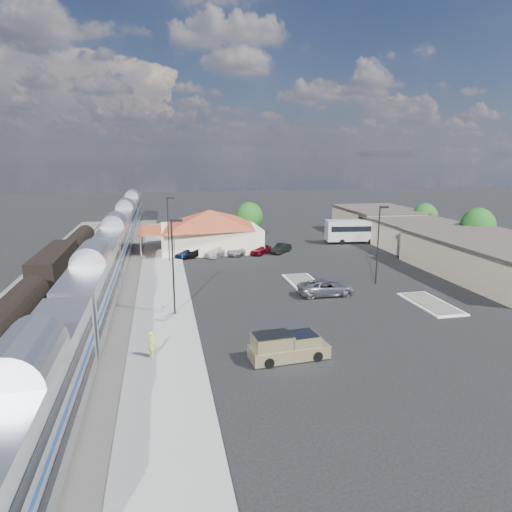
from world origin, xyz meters
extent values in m
plane|color=black|center=(0.00, 0.00, 0.00)|extent=(280.00, 280.00, 0.00)
cube|color=#4C4944|center=(-21.00, 8.00, 0.06)|extent=(16.00, 100.00, 0.12)
cube|color=gray|center=(-12.00, 6.00, 0.09)|extent=(5.50, 92.00, 0.18)
cube|color=silver|center=(-18.00, -26.57, 3.05)|extent=(3.00, 20.00, 5.00)
cube|color=black|center=(-18.00, -26.57, 0.30)|extent=(2.20, 16.00, 0.60)
cube|color=silver|center=(-18.00, -5.57, 3.05)|extent=(3.00, 20.00, 5.00)
cube|color=black|center=(-18.00, -5.57, 0.30)|extent=(2.20, 16.00, 0.60)
cube|color=silver|center=(-18.00, 15.43, 3.05)|extent=(3.00, 20.00, 5.00)
cube|color=black|center=(-18.00, 15.43, 0.30)|extent=(2.20, 16.00, 0.60)
cube|color=silver|center=(-18.00, 36.43, 3.05)|extent=(3.00, 20.00, 5.00)
cube|color=black|center=(-18.00, 36.43, 0.30)|extent=(2.20, 16.00, 0.60)
cube|color=silver|center=(-18.00, 57.43, 3.05)|extent=(3.00, 20.00, 5.00)
cube|color=black|center=(-18.00, 57.43, 0.30)|extent=(2.20, 16.00, 0.60)
cylinder|color=black|center=(-24.00, -8.78, 2.10)|extent=(2.80, 14.00, 2.80)
cube|color=black|center=(-24.00, -8.78, 0.30)|extent=(2.20, 12.00, 0.60)
cube|color=black|center=(-24.00, 7.22, 2.20)|extent=(2.80, 14.00, 3.60)
cube|color=black|center=(-24.00, 7.22, 0.30)|extent=(2.20, 12.00, 0.60)
cylinder|color=black|center=(-24.00, 23.22, 2.10)|extent=(2.80, 14.00, 2.80)
cube|color=black|center=(-24.00, 23.22, 0.30)|extent=(2.20, 12.00, 0.60)
cube|color=beige|center=(-4.50, 24.00, 1.80)|extent=(15.00, 12.00, 3.60)
pyramid|color=maroon|center=(-4.50, 24.00, 4.90)|extent=(15.30, 12.24, 2.60)
cube|color=maroon|center=(-13.60, 24.00, 3.30)|extent=(3.20, 9.60, 0.25)
cube|color=#C6B28C|center=(28.00, 0.00, 2.10)|extent=(14.00, 22.00, 4.20)
cube|color=#3F3833|center=(28.00, 0.00, 4.35)|extent=(14.40, 22.40, 0.30)
cube|color=#C6B28C|center=(28.00, 18.00, 2.00)|extent=(12.00, 18.00, 4.00)
cube|color=#3F3833|center=(28.00, 18.00, 4.15)|extent=(12.40, 18.40, 0.30)
cube|color=#C6B28C|center=(28.00, 32.00, 2.25)|extent=(12.00, 16.00, 4.50)
cube|color=#3F3833|center=(28.00, 32.00, 4.65)|extent=(12.40, 16.40, 0.30)
cube|color=silver|center=(4.00, 2.00, 0.07)|extent=(3.30, 7.50, 0.15)
cube|color=#4C4944|center=(4.00, 2.00, 0.16)|extent=(2.70, 6.90, 0.10)
cube|color=silver|center=(14.00, -8.00, 0.07)|extent=(3.30, 7.50, 0.15)
cube|color=#4C4944|center=(14.00, -8.00, 0.16)|extent=(2.70, 6.90, 0.10)
cylinder|color=black|center=(-11.00, -6.00, 4.50)|extent=(0.16, 0.16, 9.00)
cube|color=black|center=(-10.50, -6.00, 8.85)|extent=(1.00, 0.25, 0.22)
cylinder|color=black|center=(-11.00, 16.00, 4.50)|extent=(0.16, 0.16, 9.00)
cube|color=black|center=(-10.50, 16.00, 8.85)|extent=(1.00, 0.25, 0.22)
cylinder|color=black|center=(12.00, 0.00, 4.50)|extent=(0.16, 0.16, 9.00)
cube|color=black|center=(12.50, 0.00, 8.85)|extent=(1.00, 0.25, 0.22)
cylinder|color=#382314|center=(34.00, 12.00, 1.43)|extent=(0.30, 0.30, 2.86)
ellipsoid|color=#184814|center=(34.00, 12.00, 4.23)|extent=(4.94, 4.94, 5.46)
cylinder|color=#382314|center=(34.00, 26.00, 1.28)|extent=(0.30, 0.30, 2.55)
ellipsoid|color=#184814|center=(34.00, 26.00, 3.77)|extent=(4.41, 4.41, 4.87)
cylinder|color=#382314|center=(3.00, 30.00, 1.36)|extent=(0.30, 0.30, 2.73)
ellipsoid|color=#184814|center=(3.00, 30.00, 4.03)|extent=(4.71, 4.71, 5.21)
cube|color=tan|center=(-3.18, -17.00, 0.58)|extent=(5.92, 2.60, 0.94)
cube|color=tan|center=(-3.18, -17.00, 1.31)|extent=(2.36, 2.18, 0.99)
cube|color=tan|center=(-3.18, -17.00, 1.41)|extent=(2.93, 2.23, 1.15)
cylinder|color=black|center=(-1.26, -17.77, 0.38)|extent=(0.78, 0.36, 0.75)
cylinder|color=black|center=(-1.43, -15.89, 0.38)|extent=(0.78, 0.36, 0.75)
cylinder|color=black|center=(-4.93, -18.10, 0.38)|extent=(0.78, 0.36, 0.75)
cylinder|color=black|center=(-5.10, -16.23, 0.38)|extent=(0.78, 0.36, 0.75)
imported|color=#97999E|center=(4.90, -2.91, 0.84)|extent=(6.09, 2.94, 1.67)
cube|color=silver|center=(21.01, 23.73, 2.16)|extent=(12.30, 4.02, 3.42)
cube|color=black|center=(21.01, 23.73, 2.57)|extent=(11.35, 3.95, 0.91)
cylinder|color=black|center=(25.07, 22.06, 0.45)|extent=(0.94, 0.41, 0.91)
cylinder|color=black|center=(25.35, 24.40, 0.45)|extent=(0.94, 0.41, 0.91)
cylinder|color=black|center=(17.27, 22.98, 0.45)|extent=(0.94, 0.41, 0.91)
cylinder|color=black|center=(17.55, 25.32, 0.45)|extent=(0.94, 0.41, 0.91)
imported|color=#C7E046|center=(-12.91, -14.98, 1.15)|extent=(0.51, 0.74, 1.93)
imported|color=silver|center=(-11.99, -7.81, 0.97)|extent=(0.67, 0.82, 1.58)
imported|color=#0D1D42|center=(-8.50, 18.39, 0.70)|extent=(3.95, 4.21, 1.41)
imported|color=black|center=(-7.11, 18.69, 0.68)|extent=(3.99, 3.88, 1.36)
imported|color=silver|center=(-3.91, 18.39, 0.74)|extent=(5.07, 5.11, 1.49)
imported|color=gray|center=(-0.71, 18.69, 0.69)|extent=(4.87, 5.27, 1.37)
imported|color=maroon|center=(2.49, 18.39, 0.71)|extent=(4.09, 4.18, 1.42)
imported|color=black|center=(5.69, 18.69, 0.71)|extent=(4.04, 4.19, 1.42)
camera|label=1|loc=(-11.80, -46.68, 14.55)|focal=32.00mm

